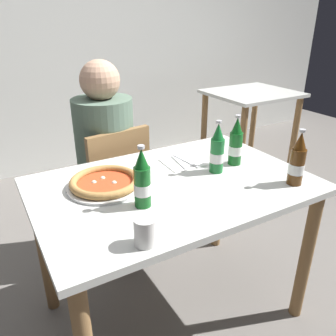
% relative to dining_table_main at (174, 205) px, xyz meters
% --- Properties ---
extents(ground_plane, '(8.00, 8.00, 0.00)m').
position_rel_dining_table_main_xyz_m(ground_plane, '(0.00, 0.00, -0.64)').
color(ground_plane, slate).
extents(back_wall_tiled, '(7.00, 0.10, 2.60)m').
position_rel_dining_table_main_xyz_m(back_wall_tiled, '(0.00, 2.20, 0.66)').
color(back_wall_tiled, white).
rests_on(back_wall_tiled, ground_plane).
extents(dining_table_main, '(1.20, 0.80, 0.75)m').
position_rel_dining_table_main_xyz_m(dining_table_main, '(0.00, 0.00, 0.00)').
color(dining_table_main, silver).
rests_on(dining_table_main, ground_plane).
extents(chair_behind_table, '(0.45, 0.45, 0.85)m').
position_rel_dining_table_main_xyz_m(chair_behind_table, '(-0.06, 0.61, -0.15)').
color(chair_behind_table, olive).
rests_on(chair_behind_table, ground_plane).
extents(diner_seated, '(0.34, 0.34, 1.21)m').
position_rel_dining_table_main_xyz_m(diner_seated, '(-0.07, 0.66, -0.05)').
color(diner_seated, '#2D3342').
rests_on(diner_seated, ground_plane).
extents(dining_table_background, '(0.80, 0.70, 0.75)m').
position_rel_dining_table_main_xyz_m(dining_table_background, '(1.65, 1.28, -0.04)').
color(dining_table_background, silver).
rests_on(dining_table_background, ground_plane).
extents(pizza_margherita_near, '(0.32, 0.32, 0.04)m').
position_rel_dining_table_main_xyz_m(pizza_margherita_near, '(-0.28, 0.11, 0.13)').
color(pizza_margherita_near, white).
rests_on(pizza_margherita_near, dining_table_main).
extents(beer_bottle_left, '(0.07, 0.07, 0.25)m').
position_rel_dining_table_main_xyz_m(beer_bottle_left, '(0.45, -0.27, 0.22)').
color(beer_bottle_left, '#512D0F').
rests_on(beer_bottle_left, dining_table_main).
extents(beer_bottle_center, '(0.07, 0.07, 0.25)m').
position_rel_dining_table_main_xyz_m(beer_bottle_center, '(0.36, 0.03, 0.22)').
color(beer_bottle_center, '#14591E').
rests_on(beer_bottle_center, dining_table_main).
extents(beer_bottle_right, '(0.07, 0.07, 0.25)m').
position_rel_dining_table_main_xyz_m(beer_bottle_right, '(0.23, -0.00, 0.22)').
color(beer_bottle_right, '#196B2D').
rests_on(beer_bottle_right, dining_table_main).
extents(beer_bottle_extra, '(0.07, 0.07, 0.25)m').
position_rel_dining_table_main_xyz_m(beer_bottle_extra, '(-0.20, -0.11, 0.22)').
color(beer_bottle_extra, '#14591E').
rests_on(beer_bottle_extra, dining_table_main).
extents(napkin_with_cutlery, '(0.19, 0.19, 0.01)m').
position_rel_dining_table_main_xyz_m(napkin_with_cutlery, '(0.15, 0.16, 0.12)').
color(napkin_with_cutlery, white).
rests_on(napkin_with_cutlery, dining_table_main).
extents(paper_cup, '(0.07, 0.07, 0.09)m').
position_rel_dining_table_main_xyz_m(paper_cup, '(-0.30, -0.33, 0.16)').
color(paper_cup, white).
rests_on(paper_cup, dining_table_main).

